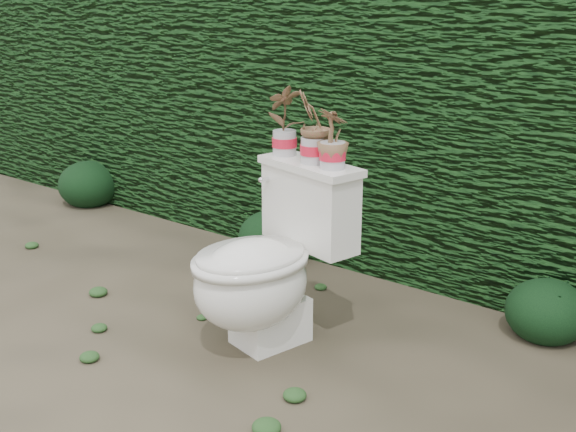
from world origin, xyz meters
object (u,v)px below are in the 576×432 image
Objects in this scene: potted_plant_center at (313,128)px; potted_plant_right at (333,140)px; potted_plant_left at (284,122)px; toilet at (266,267)px.

potted_plant_right is (0.12, -0.03, -0.03)m from potted_plant_center.
potted_plant_center is (0.19, -0.05, -0.00)m from potted_plant_left.
potted_plant_right is at bearing 100.25° from potted_plant_left.
toilet is 2.62× the size of potted_plant_center.
potted_plant_left is (-0.12, 0.27, 0.57)m from toilet.
potted_plant_center is 0.13m from potted_plant_right.
toilet is at bearing 46.68° from potted_plant_left.
potted_plant_center is at bearing 100.25° from potted_plant_left.
potted_plant_right is (0.19, 0.20, 0.54)m from toilet.
toilet is 0.61m from potted_plant_right.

